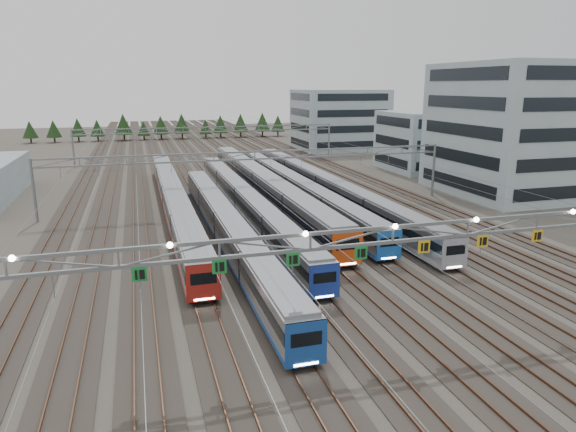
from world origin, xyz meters
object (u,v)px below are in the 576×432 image
object	(u,v)px
gantry_mid	(255,162)
train_a	(173,197)
depot_bldg_north	(339,120)
gantry_far	(209,134)
depot_bldg_mid	(423,141)
train_e	(294,186)
train_d	(262,184)
depot_bldg_south	(511,130)
gantry_near	(393,238)
train_b	(226,225)
train_c	(244,200)
train_f	(324,186)

from	to	relation	value
gantry_mid	train_a	bearing A→B (deg)	177.81
depot_bldg_north	train_a	bearing A→B (deg)	-128.76
gantry_far	depot_bldg_mid	xyz separation A→B (m)	(39.67, -22.09, -0.61)
train_e	train_d	bearing A→B (deg)	158.30
train_e	depot_bldg_south	bearing A→B (deg)	-8.54
gantry_near	train_e	bearing A→B (deg)	81.16
gantry_far	depot_bldg_north	size ratio (longest dim) A/B	2.56
train_b	gantry_far	bearing A→B (deg)	83.62
gantry_near	depot_bldg_north	world-z (taller)	depot_bldg_north
train_a	train_b	world-z (taller)	train_a
train_b	train_c	size ratio (longest dim) A/B	0.89
train_f	gantry_far	size ratio (longest dim) A/B	1.20
train_d	gantry_far	size ratio (longest dim) A/B	1.17
gantry_near	train_a	bearing A→B (deg)	105.44
train_a	depot_bldg_south	distance (m)	52.12
depot_bldg_south	gantry_near	bearing A→B (deg)	-136.14
gantry_mid	depot_bldg_north	distance (m)	70.20
train_c	gantry_far	world-z (taller)	gantry_far
train_c	depot_bldg_south	world-z (taller)	depot_bldg_south
train_d	train_e	world-z (taller)	train_d
train_c	depot_bldg_mid	bearing A→B (deg)	31.73
train_d	gantry_mid	distance (m)	7.18
train_d	train_b	bearing A→B (deg)	-113.42
depot_bldg_south	train_c	bearing A→B (deg)	-177.86
train_f	gantry_far	bearing A→B (deg)	104.99
train_c	depot_bldg_north	bearing A→B (deg)	58.37
train_a	train_e	world-z (taller)	train_a
train_b	train_f	distance (m)	25.71
gantry_mid	train_f	bearing A→B (deg)	14.86
depot_bldg_mid	gantry_near	bearing A→B (deg)	-122.22
train_b	train_e	distance (m)	23.29
train_b	train_f	xyz separation A→B (m)	(18.00, 18.36, 0.01)
train_a	depot_bldg_south	bearing A→B (deg)	-2.06
train_a	train_d	distance (m)	14.39
train_e	gantry_mid	size ratio (longest dim) A/B	1.09
train_e	gantry_far	xyz separation A→B (m)	(-6.75, 41.40, 4.45)
train_e	gantry_near	xyz separation A→B (m)	(-6.80, -43.72, 5.15)
train_b	depot_bldg_mid	world-z (taller)	depot_bldg_mid
train_a	train_f	distance (m)	22.64
gantry_near	gantry_mid	distance (m)	40.12
train_b	depot_bldg_north	size ratio (longest dim) A/B	2.50
depot_bldg_south	depot_bldg_mid	size ratio (longest dim) A/B	1.38
train_e	depot_bldg_north	distance (m)	63.98
train_f	train_b	bearing A→B (deg)	-134.43
train_c	gantry_far	size ratio (longest dim) A/B	1.09
gantry_near	gantry_far	distance (m)	85.12
gantry_far	train_c	bearing A→B (deg)	-92.68
depot_bldg_south	depot_bldg_north	world-z (taller)	depot_bldg_south
train_d	depot_bldg_mid	xyz separation A→B (m)	(37.42, 17.52, 3.55)
depot_bldg_mid	train_e	bearing A→B (deg)	-149.61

